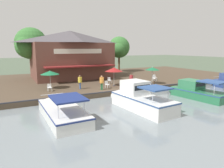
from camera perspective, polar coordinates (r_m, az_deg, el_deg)
ground_plane at (r=22.81m, az=0.29°, el=-3.69°), size 220.00×220.00×0.00m
quay_deck at (r=32.68m, az=-8.83°, el=0.96°), size 22.00×56.00×0.60m
quay_edge_fender at (r=22.75m, az=0.17°, el=-2.05°), size 0.20×50.40×0.10m
waterfront_restaurant at (r=34.29m, az=-11.67°, el=8.39°), size 10.49×12.74×7.71m
patio_umbrella_near_quay_edge at (r=25.89m, az=0.56°, el=4.18°), size 2.28×2.28×2.45m
patio_umbrella_mid_patio_right at (r=25.26m, az=-17.32°, el=3.13°), size 2.23×2.23×2.23m
patio_umbrella_by_entrance at (r=27.88m, az=11.45°, el=4.32°), size 1.94×1.94×2.36m
cafe_chair_back_row_seat at (r=28.09m, az=-0.72°, el=1.18°), size 0.45×0.45×0.85m
cafe_chair_mid_patio at (r=30.49m, az=11.96°, el=1.68°), size 0.53×0.53×0.85m
cafe_chair_under_first_umbrella at (r=31.71m, az=12.11°, el=1.99°), size 0.45×0.45×0.85m
cafe_chair_facing_river at (r=24.84m, az=-1.41°, el=-0.01°), size 0.57×0.57×0.85m
cafe_chair_far_corner_seat at (r=23.96m, az=-17.44°, el=-0.85°), size 0.44×0.44×0.85m
person_at_quay_edge at (r=24.32m, az=-9.14°, el=1.00°), size 0.47×0.47×1.67m
person_near_entrance at (r=23.50m, az=-2.97°, el=0.89°), size 0.49×0.49×1.71m
person_mid_patio at (r=26.12m, az=5.53°, el=1.63°), size 0.46×0.46×1.62m
motorboat_far_downstream at (r=18.41m, az=7.18°, el=-4.14°), size 7.65×2.96×2.47m
motorboat_distant_upstream at (r=16.67m, az=-14.52°, el=-7.11°), size 7.94×2.65×2.06m
motorboat_nearest_quay at (r=24.03m, az=22.35°, el=-1.85°), size 7.04×3.04×2.08m
mooring_post at (r=26.31m, az=11.95°, el=0.16°), size 0.22×0.22×0.76m
tree_upstream_bank at (r=41.78m, az=1.99°, el=10.27°), size 4.61×4.39×7.27m
tree_downstream_bank at (r=35.31m, az=-22.34°, el=10.45°), size 5.37×5.12×8.19m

